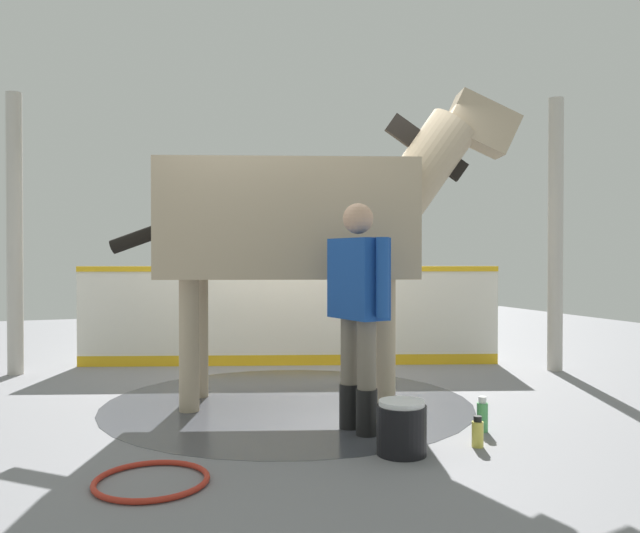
# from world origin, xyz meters

# --- Properties ---
(ground_plane) EXTENTS (16.00, 16.00, 0.02)m
(ground_plane) POSITION_xyz_m (0.00, 0.00, -0.01)
(ground_plane) COLOR gray
(wet_patch) EXTENTS (3.09, 3.09, 0.00)m
(wet_patch) POSITION_xyz_m (0.37, -0.07, 0.00)
(wet_patch) COLOR #42444C
(wet_patch) RESTS_ON ground
(barrier_wall) EXTENTS (1.49, 4.60, 1.13)m
(barrier_wall) POSITION_xyz_m (-1.42, 0.48, 0.52)
(barrier_wall) COLOR silver
(barrier_wall) RESTS_ON ground
(roof_post_near) EXTENTS (0.16, 0.16, 2.95)m
(roof_post_near) POSITION_xyz_m (-0.14, 3.10, 1.48)
(roof_post_near) COLOR #B7B2A8
(roof_post_near) RESTS_ON ground
(roof_post_far) EXTENTS (0.16, 0.16, 2.95)m
(roof_post_far) POSITION_xyz_m (-1.83, -2.41, 1.48)
(roof_post_far) COLOR #B7B2A8
(roof_post_far) RESTS_ON ground
(horse) EXTENTS (1.52, 3.35, 2.64)m
(horse) POSITION_xyz_m (0.40, 0.05, 1.54)
(horse) COLOR tan
(horse) RESTS_ON ground
(handler) EXTENTS (0.64, 0.31, 1.61)m
(handler) POSITION_xyz_m (1.37, 0.15, 0.92)
(handler) COLOR black
(handler) RESTS_ON ground
(wash_bucket) EXTENTS (0.31, 0.31, 0.34)m
(wash_bucket) POSITION_xyz_m (1.94, 0.20, 0.17)
(wash_bucket) COLOR black
(wash_bucket) RESTS_ON ground
(bottle_shampoo) EXTENTS (0.08, 0.08, 0.20)m
(bottle_shampoo) POSITION_xyz_m (1.97, 0.74, 0.09)
(bottle_shampoo) COLOR #D8CC4C
(bottle_shampoo) RESTS_ON ground
(bottle_spray) EXTENTS (0.08, 0.08, 0.25)m
(bottle_spray) POSITION_xyz_m (1.67, 0.98, 0.11)
(bottle_spray) COLOR #4CA559
(bottle_spray) RESTS_ON ground
(hose_coil) EXTENTS (0.63, 0.63, 0.03)m
(hose_coil) POSITION_xyz_m (1.95, -1.31, 0.02)
(hose_coil) COLOR #B72D1E
(hose_coil) RESTS_ON ground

